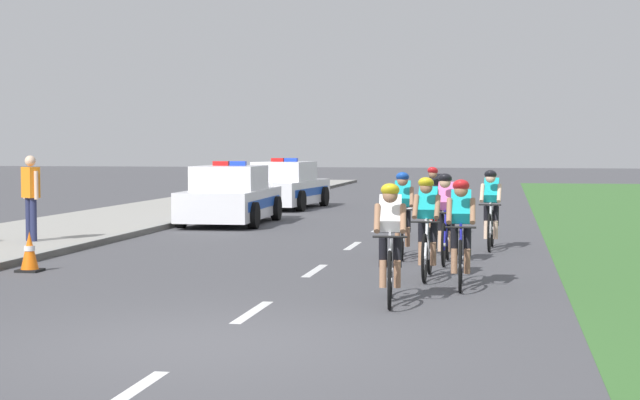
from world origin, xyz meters
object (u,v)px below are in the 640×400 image
cyclist_second (461,232)px  spectator_middle (31,192)px  traffic_cone_mid (30,252)px  cyclist_third (427,226)px  cyclist_seventh (435,201)px  police_car_nearest (231,197)px  cyclist_fourth (446,217)px  cyclist_fifth (402,214)px  police_car_second (285,187)px  cyclist_sixth (491,208)px  cyclist_lead (390,241)px

cyclist_second → spectator_middle: (-8.51, 4.12, 0.30)m
cyclist_second → traffic_cone_mid: bearing=175.2°
cyclist_third → cyclist_seventh: bearing=93.0°
police_car_nearest → spectator_middle: (-2.28, -6.29, 0.40)m
cyclist_seventh → police_car_nearest: police_car_nearest is taller
cyclist_fourth → cyclist_seventh: (-0.53, 4.99, 0.00)m
cyclist_second → police_car_nearest: police_car_nearest is taller
cyclist_third → cyclist_fifth: same height
cyclist_third → spectator_middle: size_ratio=1.03×
cyclist_fourth → cyclist_third: bearing=-94.6°
cyclist_third → cyclist_fourth: (0.16, 2.01, 0.00)m
cyclist_second → cyclist_third: same height
cyclist_second → police_car_second: police_car_second is taller
traffic_cone_mid → cyclist_fifth: bearing=28.3°
cyclist_second → cyclist_sixth: 5.32m
cyclist_seventh → police_car_second: 10.43m
cyclist_lead → police_car_nearest: 13.15m
cyclist_seventh → traffic_cone_mid: (-5.86, -7.30, -0.48)m
police_car_second → cyclist_seventh: bearing=-59.3°
cyclist_second → cyclist_fourth: bearing=97.4°
police_car_nearest → traffic_cone_mid: size_ratio=6.95×
cyclist_sixth → traffic_cone_mid: bearing=-146.3°
cyclist_seventh → police_car_second: police_car_second is taller
police_car_second → spectator_middle: size_ratio=2.71×
cyclist_sixth → police_car_second: 13.28m
police_car_second → spectator_middle: (-2.28, -12.72, 0.40)m
cyclist_fourth → cyclist_lead: bearing=-95.6°
cyclist_lead → cyclist_fifth: same height
police_car_second → traffic_cone_mid: police_car_second is taller
cyclist_second → cyclist_third: 1.02m
cyclist_fifth → cyclist_fourth: bearing=-41.1°
cyclist_fifth → spectator_middle: bearing=175.8°
cyclist_second → traffic_cone_mid: 6.80m
cyclist_fifth → police_car_nearest: size_ratio=0.39×
cyclist_sixth → police_car_nearest: bearing=142.2°
cyclist_second → traffic_cone_mid: (-6.76, 0.57, -0.48)m
spectator_middle → cyclist_lead: bearing=-36.4°
cyclist_second → cyclist_third: size_ratio=1.00×
cyclist_second → cyclist_sixth: (0.34, 5.31, 0.00)m
cyclist_seventh → police_car_second: bearing=120.7°
police_car_nearest → police_car_second: size_ratio=0.98×
cyclist_sixth → police_car_second: (-6.58, 11.54, -0.11)m
cyclist_second → cyclist_fourth: 2.90m
police_car_nearest → cyclist_sixth: bearing=-37.8°
traffic_cone_mid → cyclist_second: bearing=-4.8°
cyclist_sixth → police_car_second: bearing=119.7°
cyclist_seventh → spectator_middle: spectator_middle is taller
traffic_cone_mid → cyclist_seventh: bearing=51.3°
police_car_second → traffic_cone_mid: (-0.53, -16.27, -0.37)m
cyclist_second → police_car_nearest: (-6.23, 10.41, -0.11)m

